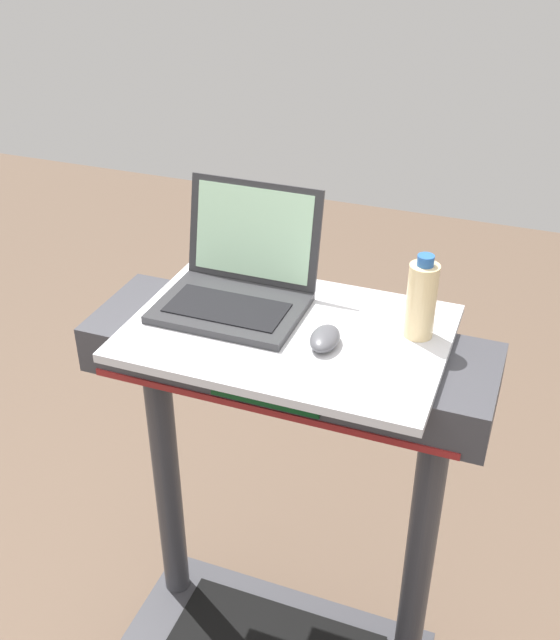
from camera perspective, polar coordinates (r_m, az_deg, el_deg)
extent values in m
cylinder|color=#38383D|center=(2.08, -8.46, -11.65)|extent=(0.07, 0.07, 0.83)
cylinder|color=#38383D|center=(1.92, 10.49, -16.48)|extent=(0.07, 0.07, 0.83)
cube|color=#38383D|center=(1.67, 0.61, -2.82)|extent=(0.90, 0.28, 0.11)
cube|color=#0C3F19|center=(1.57, -1.21, -5.57)|extent=(0.24, 0.01, 0.06)
cube|color=maroon|center=(1.59, -1.18, -6.85)|extent=(0.81, 0.00, 0.02)
cube|color=silver|center=(1.64, 0.62, -0.94)|extent=(0.68, 0.47, 0.02)
cube|color=#2D2D30|center=(1.69, -3.74, 0.91)|extent=(0.32, 0.23, 0.02)
cube|color=black|center=(1.67, -3.99, 0.94)|extent=(0.26, 0.13, 0.00)
cube|color=#2D2D30|center=(1.75, -1.98, 6.59)|extent=(0.32, 0.06, 0.23)
cube|color=#B2E0B7|center=(1.75, -2.04, 6.56)|extent=(0.28, 0.05, 0.20)
ellipsoid|color=#4C4C51|center=(1.57, 3.39, -1.38)|extent=(0.07, 0.10, 0.03)
cylinder|color=beige|center=(1.60, 10.53, 1.41)|extent=(0.06, 0.06, 0.16)
cylinder|color=#2659A5|center=(1.55, 10.86, 4.40)|extent=(0.03, 0.03, 0.02)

